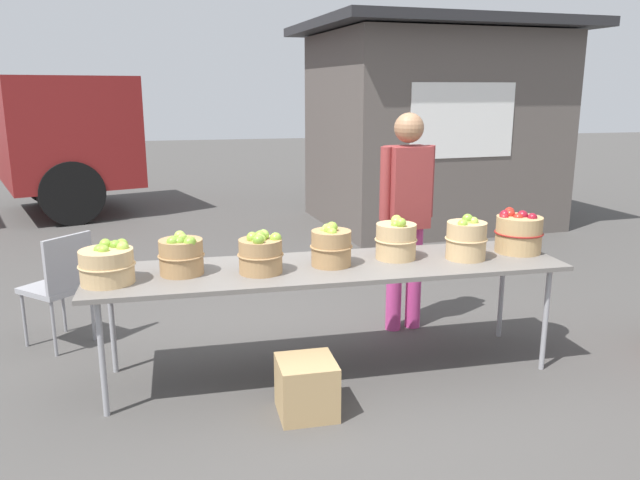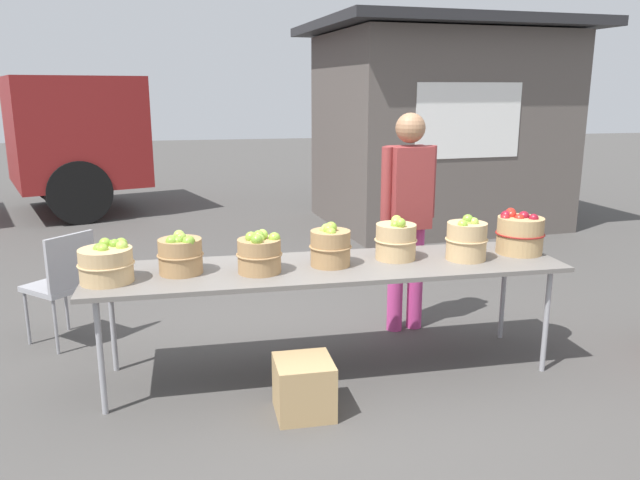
{
  "view_description": "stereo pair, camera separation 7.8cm",
  "coord_description": "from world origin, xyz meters",
  "px_view_note": "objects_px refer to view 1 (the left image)",
  "views": [
    {
      "loc": [
        -0.94,
        -3.85,
        1.89
      ],
      "look_at": [
        0.0,
        0.3,
        0.85
      ],
      "focal_mm": 35.1,
      "sensor_mm": 36.0,
      "label": 1
    },
    {
      "loc": [
        -0.86,
        -3.86,
        1.89
      ],
      "look_at": [
        0.0,
        0.3,
        0.85
      ],
      "focal_mm": 35.1,
      "sensor_mm": 36.0,
      "label": 2
    }
  ],
  "objects_px": {
    "apple_basket_green_0": "(107,264)",
    "apple_basket_green_4": "(396,239)",
    "produce_crate": "(307,387)",
    "market_table": "(330,270)",
    "apple_basket_green_5": "(466,239)",
    "apple_basket_red_0": "(518,233)",
    "vendor_adult": "(406,205)",
    "apple_basket_green_3": "(331,246)",
    "apple_basket_green_1": "(182,255)",
    "folding_chair": "(61,281)",
    "apple_basket_green_2": "(261,253)"
  },
  "relations": [
    {
      "from": "market_table",
      "to": "apple_basket_green_4",
      "type": "height_order",
      "value": "apple_basket_green_4"
    },
    {
      "from": "apple_basket_green_0",
      "to": "apple_basket_green_3",
      "type": "relative_size",
      "value": 1.15
    },
    {
      "from": "apple_basket_green_4",
      "to": "apple_basket_green_5",
      "type": "height_order",
      "value": "apple_basket_green_5"
    },
    {
      "from": "apple_basket_green_0",
      "to": "produce_crate",
      "type": "relative_size",
      "value": 1.0
    },
    {
      "from": "apple_basket_red_0",
      "to": "produce_crate",
      "type": "distance_m",
      "value": 1.89
    },
    {
      "from": "apple_basket_green_0",
      "to": "apple_basket_green_5",
      "type": "bearing_deg",
      "value": 0.81
    },
    {
      "from": "produce_crate",
      "to": "apple_basket_green_3",
      "type": "bearing_deg",
      "value": 62.6
    },
    {
      "from": "apple_basket_green_0",
      "to": "apple_basket_red_0",
      "type": "bearing_deg",
      "value": 2.48
    },
    {
      "from": "apple_basket_green_3",
      "to": "apple_basket_red_0",
      "type": "height_order",
      "value": "apple_basket_red_0"
    },
    {
      "from": "market_table",
      "to": "apple_basket_green_1",
      "type": "xyz_separation_m",
      "value": [
        -0.95,
        0.01,
        0.16
      ]
    },
    {
      "from": "apple_basket_green_0",
      "to": "apple_basket_red_0",
      "type": "height_order",
      "value": "apple_basket_red_0"
    },
    {
      "from": "market_table",
      "to": "folding_chair",
      "type": "height_order",
      "value": "folding_chair"
    },
    {
      "from": "market_table",
      "to": "apple_basket_green_3",
      "type": "distance_m",
      "value": 0.16
    },
    {
      "from": "apple_basket_green_0",
      "to": "apple_basket_green_4",
      "type": "relative_size",
      "value": 1.12
    },
    {
      "from": "apple_basket_red_0",
      "to": "apple_basket_green_5",
      "type": "bearing_deg",
      "value": -168.78
    },
    {
      "from": "apple_basket_green_4",
      "to": "apple_basket_green_1",
      "type": "bearing_deg",
      "value": -177.65
    },
    {
      "from": "market_table",
      "to": "apple_basket_green_2",
      "type": "relative_size",
      "value": 10.59
    },
    {
      "from": "market_table",
      "to": "folding_chair",
      "type": "relative_size",
      "value": 3.6
    },
    {
      "from": "apple_basket_green_0",
      "to": "apple_basket_green_4",
      "type": "bearing_deg",
      "value": 4.45
    },
    {
      "from": "apple_basket_green_3",
      "to": "produce_crate",
      "type": "bearing_deg",
      "value": -117.4
    },
    {
      "from": "apple_basket_green_1",
      "to": "apple_basket_green_5",
      "type": "relative_size",
      "value": 0.93
    },
    {
      "from": "vendor_adult",
      "to": "folding_chair",
      "type": "xyz_separation_m",
      "value": [
        -2.59,
        0.22,
        -0.5
      ]
    },
    {
      "from": "apple_basket_green_5",
      "to": "vendor_adult",
      "type": "distance_m",
      "value": 0.71
    },
    {
      "from": "apple_basket_green_3",
      "to": "folding_chair",
      "type": "bearing_deg",
      "value": 154.92
    },
    {
      "from": "apple_basket_green_4",
      "to": "produce_crate",
      "type": "height_order",
      "value": "apple_basket_green_4"
    },
    {
      "from": "market_table",
      "to": "apple_basket_green_5",
      "type": "distance_m",
      "value": 0.96
    },
    {
      "from": "folding_chair",
      "to": "apple_basket_red_0",
      "type": "bearing_deg",
      "value": 119.39
    },
    {
      "from": "vendor_adult",
      "to": "folding_chair",
      "type": "relative_size",
      "value": 1.99
    },
    {
      "from": "apple_basket_green_0",
      "to": "apple_basket_green_2",
      "type": "relative_size",
      "value": 1.15
    },
    {
      "from": "apple_basket_green_2",
      "to": "apple_basket_green_3",
      "type": "distance_m",
      "value": 0.48
    },
    {
      "from": "apple_basket_green_0",
      "to": "folding_chair",
      "type": "height_order",
      "value": "apple_basket_green_0"
    },
    {
      "from": "apple_basket_green_4",
      "to": "apple_basket_green_5",
      "type": "relative_size",
      "value": 0.96
    },
    {
      "from": "market_table",
      "to": "folding_chair",
      "type": "xyz_separation_m",
      "value": [
        -1.83,
        0.86,
        -0.21
      ]
    },
    {
      "from": "apple_basket_green_0",
      "to": "apple_basket_green_3",
      "type": "xyz_separation_m",
      "value": [
        1.39,
        0.07,
        0.02
      ]
    },
    {
      "from": "vendor_adult",
      "to": "apple_basket_green_2",
      "type": "bearing_deg",
      "value": 23.18
    },
    {
      "from": "apple_basket_green_5",
      "to": "folding_chair",
      "type": "relative_size",
      "value": 0.36
    },
    {
      "from": "apple_basket_green_2",
      "to": "produce_crate",
      "type": "bearing_deg",
      "value": -67.33
    },
    {
      "from": "market_table",
      "to": "vendor_adult",
      "type": "bearing_deg",
      "value": 39.94
    },
    {
      "from": "produce_crate",
      "to": "apple_basket_green_0",
      "type": "bearing_deg",
      "value": 157.59
    },
    {
      "from": "apple_basket_green_0",
      "to": "vendor_adult",
      "type": "relative_size",
      "value": 0.2
    },
    {
      "from": "apple_basket_green_3",
      "to": "apple_basket_green_4",
      "type": "xyz_separation_m",
      "value": [
        0.47,
        0.07,
        0.0
      ]
    },
    {
      "from": "apple_basket_green_3",
      "to": "market_table",
      "type": "bearing_deg",
      "value": 165.58
    },
    {
      "from": "apple_basket_red_0",
      "to": "vendor_adult",
      "type": "distance_m",
      "value": 0.87
    },
    {
      "from": "vendor_adult",
      "to": "apple_basket_green_5",
      "type": "bearing_deg",
      "value": 98.34
    },
    {
      "from": "apple_basket_green_2",
      "to": "produce_crate",
      "type": "height_order",
      "value": "apple_basket_green_2"
    },
    {
      "from": "apple_basket_green_1",
      "to": "produce_crate",
      "type": "distance_m",
      "value": 1.12
    },
    {
      "from": "apple_basket_red_0",
      "to": "produce_crate",
      "type": "xyz_separation_m",
      "value": [
        -1.65,
        -0.58,
        -0.72
      ]
    },
    {
      "from": "apple_basket_green_3",
      "to": "apple_basket_green_1",
      "type": "bearing_deg",
      "value": 179.23
    },
    {
      "from": "apple_basket_green_4",
      "to": "apple_basket_green_5",
      "type": "bearing_deg",
      "value": -13.62
    },
    {
      "from": "apple_basket_green_2",
      "to": "apple_basket_green_5",
      "type": "distance_m",
      "value": 1.41
    }
  ]
}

